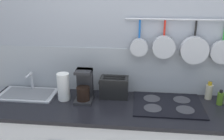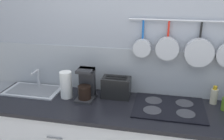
{
  "view_description": "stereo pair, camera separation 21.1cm",
  "coord_description": "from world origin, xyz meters",
  "px_view_note": "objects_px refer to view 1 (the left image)",
  "views": [
    {
      "loc": [
        -0.07,
        -1.98,
        1.94
      ],
      "look_at": [
        -0.28,
        0.0,
        1.24
      ],
      "focal_mm": 40.0,
      "sensor_mm": 36.0,
      "label": 1
    },
    {
      "loc": [
        0.14,
        -1.94,
        1.94
      ],
      "look_at": [
        -0.28,
        0.0,
        1.24
      ],
      "focal_mm": 40.0,
      "sensor_mm": 36.0,
      "label": 2
    }
  ],
  "objects_px": {
    "toaster": "(114,87)",
    "coffee_maker": "(84,87)",
    "bottle_olive_oil": "(209,91)",
    "bottle_sesame_oil": "(220,98)",
    "paper_towel_roll": "(63,87)"
  },
  "relations": [
    {
      "from": "coffee_maker",
      "to": "toaster",
      "type": "distance_m",
      "value": 0.29
    },
    {
      "from": "bottle_sesame_oil",
      "to": "coffee_maker",
      "type": "bearing_deg",
      "value": -178.47
    },
    {
      "from": "paper_towel_roll",
      "to": "bottle_sesame_oil",
      "type": "bearing_deg",
      "value": 1.93
    },
    {
      "from": "bottle_olive_oil",
      "to": "bottle_sesame_oil",
      "type": "distance_m",
      "value": 0.13
    },
    {
      "from": "paper_towel_roll",
      "to": "toaster",
      "type": "relative_size",
      "value": 0.91
    },
    {
      "from": "coffee_maker",
      "to": "bottle_sesame_oil",
      "type": "xyz_separation_m",
      "value": [
        1.23,
        0.03,
        -0.06
      ]
    },
    {
      "from": "paper_towel_roll",
      "to": "bottle_sesame_oil",
      "type": "height_order",
      "value": "paper_towel_roll"
    },
    {
      "from": "paper_towel_roll",
      "to": "coffee_maker",
      "type": "xyz_separation_m",
      "value": [
        0.19,
        0.02,
        -0.0
      ]
    },
    {
      "from": "bottle_olive_oil",
      "to": "bottle_sesame_oil",
      "type": "height_order",
      "value": "bottle_olive_oil"
    },
    {
      "from": "coffee_maker",
      "to": "bottle_sesame_oil",
      "type": "bearing_deg",
      "value": 1.53
    },
    {
      "from": "paper_towel_roll",
      "to": "toaster",
      "type": "xyz_separation_m",
      "value": [
        0.46,
        0.11,
        -0.03
      ]
    },
    {
      "from": "toaster",
      "to": "coffee_maker",
      "type": "bearing_deg",
      "value": -160.99
    },
    {
      "from": "coffee_maker",
      "to": "bottle_olive_oil",
      "type": "xyz_separation_m",
      "value": [
        1.16,
        0.14,
        -0.05
      ]
    },
    {
      "from": "toaster",
      "to": "paper_towel_roll",
      "type": "bearing_deg",
      "value": -166.86
    },
    {
      "from": "paper_towel_roll",
      "to": "toaster",
      "type": "height_order",
      "value": "paper_towel_roll"
    }
  ]
}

